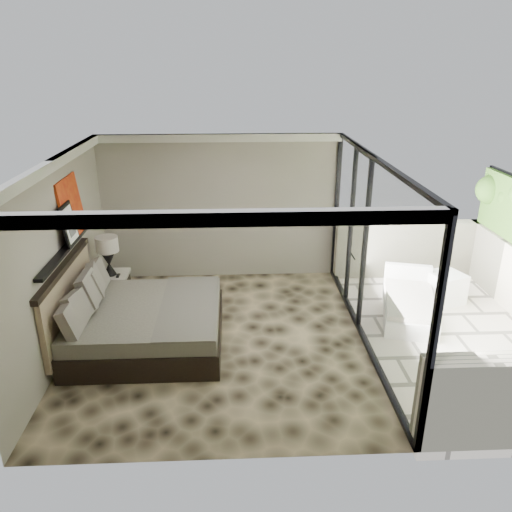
{
  "coord_description": "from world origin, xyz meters",
  "views": [
    {
      "loc": [
        0.26,
        -6.74,
        4.07
      ],
      "look_at": [
        0.59,
        0.4,
        1.23
      ],
      "focal_mm": 35.0,
      "sensor_mm": 36.0,
      "label": 1
    }
  ],
  "objects_px": {
    "nightstand": "(114,286)",
    "table_lamp": "(108,251)",
    "bed": "(140,322)",
    "ottoman": "(445,288)",
    "lounger": "(409,305)"
  },
  "relations": [
    {
      "from": "nightstand",
      "to": "table_lamp",
      "type": "distance_m",
      "value": 0.69
    },
    {
      "from": "table_lamp",
      "to": "lounger",
      "type": "height_order",
      "value": "table_lamp"
    },
    {
      "from": "table_lamp",
      "to": "ottoman",
      "type": "bearing_deg",
      "value": -2.87
    },
    {
      "from": "nightstand",
      "to": "ottoman",
      "type": "height_order",
      "value": "nightstand"
    },
    {
      "from": "bed",
      "to": "table_lamp",
      "type": "bearing_deg",
      "value": 117.28
    },
    {
      "from": "bed",
      "to": "nightstand",
      "type": "bearing_deg",
      "value": 116.05
    },
    {
      "from": "bed",
      "to": "ottoman",
      "type": "xyz_separation_m",
      "value": [
        5.18,
        1.15,
        -0.09
      ]
    },
    {
      "from": "table_lamp",
      "to": "ottoman",
      "type": "relative_size",
      "value": 1.29
    },
    {
      "from": "ottoman",
      "to": "bed",
      "type": "bearing_deg",
      "value": -167.44
    },
    {
      "from": "bed",
      "to": "nightstand",
      "type": "relative_size",
      "value": 4.09
    },
    {
      "from": "nightstand",
      "to": "ottoman",
      "type": "distance_m",
      "value": 5.92
    },
    {
      "from": "table_lamp",
      "to": "bed",
      "type": "bearing_deg",
      "value": -62.72
    },
    {
      "from": "nightstand",
      "to": "ottoman",
      "type": "bearing_deg",
      "value": -17.85
    },
    {
      "from": "bed",
      "to": "nightstand",
      "type": "height_order",
      "value": "bed"
    },
    {
      "from": "table_lamp",
      "to": "ottoman",
      "type": "xyz_separation_m",
      "value": [
        5.93,
        -0.3,
        -0.7
      ]
    }
  ]
}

